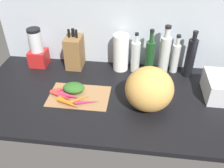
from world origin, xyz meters
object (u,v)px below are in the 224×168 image
at_px(knife_block, 74,52).
at_px(winter_squash, 149,89).
at_px(carrot_0, 69,96).
at_px(carrot_1, 80,99).
at_px(bottle_1, 150,57).
at_px(cutting_board, 79,96).
at_px(bottle_3, 175,57).
at_px(carrot_5, 63,88).
at_px(paper_towel_roll, 121,53).
at_px(carrot_3, 69,103).
at_px(blender_appliance, 37,50).
at_px(carrot_6, 64,96).
at_px(bottle_2, 164,54).
at_px(bottle_0, 135,56).
at_px(carrot_4, 87,102).
at_px(bottle_4, 190,57).
at_px(carrot_2, 60,96).

bearing_deg(knife_block, winter_squash, -36.92).
height_order(carrot_0, carrot_1, carrot_0).
xyz_separation_m(carrot_1, bottle_1, (0.39, 0.36, 0.11)).
xyz_separation_m(cutting_board, carrot_0, (-0.05, -0.03, 0.02)).
relative_size(bottle_1, bottle_3, 1.17).
height_order(carrot_5, paper_towel_roll, paper_towel_roll).
relative_size(paper_towel_roll, bottle_1, 0.81).
relative_size(carrot_3, knife_block, 0.54).
distance_m(carrot_0, blender_appliance, 0.48).
bearing_deg(carrot_1, bottle_3, 35.43).
bearing_deg(cutting_board, carrot_6, -158.91).
relative_size(carrot_5, knife_block, 0.47).
bearing_deg(bottle_2, blender_appliance, 179.90).
relative_size(bottle_2, bottle_3, 1.26).
xyz_separation_m(bottle_0, bottle_3, (0.26, 0.02, -0.00)).
height_order(carrot_5, knife_block, knife_block).
height_order(carrot_4, bottle_2, bottle_2).
bearing_deg(knife_block, bottle_4, -1.62).
bearing_deg(carrot_5, carrot_3, -61.46).
height_order(carrot_1, carrot_4, carrot_4).
xyz_separation_m(carrot_0, carrot_4, (0.11, -0.04, -0.01)).
height_order(carrot_2, knife_block, knife_block).
bearing_deg(bottle_4, bottle_3, 156.03).
bearing_deg(carrot_4, blender_appliance, 137.73).
bearing_deg(carrot_2, carrot_0, 2.11).
height_order(carrot_1, carrot_5, carrot_5).
height_order(carrot_6, knife_block, knife_block).
relative_size(carrot_6, winter_squash, 0.46).
height_order(bottle_2, bottle_4, bottle_2).
bearing_deg(carrot_1, winter_squash, 0.00).
distance_m(carrot_3, bottle_2, 0.69).
xyz_separation_m(carrot_6, paper_towel_roll, (0.30, 0.37, 0.11)).
bearing_deg(paper_towel_roll, carrot_6, -128.60).
bearing_deg(paper_towel_roll, carrot_5, -136.48).
bearing_deg(winter_squash, carrot_3, -173.42).
xyz_separation_m(blender_appliance, bottle_1, (0.77, -0.01, 0.01)).
xyz_separation_m(winter_squash, blender_appliance, (-0.77, 0.37, -0.01)).
relative_size(knife_block, bottle_4, 0.87).
distance_m(carrot_1, winter_squash, 0.40).
height_order(carrot_6, winter_squash, winter_squash).
height_order(carrot_3, carrot_4, carrot_3).
height_order(winter_squash, blender_appliance, blender_appliance).
xyz_separation_m(cutting_board, carrot_3, (-0.03, -0.10, 0.02)).
distance_m(knife_block, blender_appliance, 0.26).
xyz_separation_m(carrot_5, knife_block, (0.00, 0.30, 0.09)).
height_order(cutting_board, bottle_4, bottle_4).
height_order(blender_appliance, bottle_0, bottle_0).
distance_m(carrot_2, bottle_1, 0.62).
xyz_separation_m(paper_towel_roll, bottle_0, (0.10, -0.01, -0.02)).
xyz_separation_m(carrot_0, paper_towel_roll, (0.26, 0.37, 0.10)).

